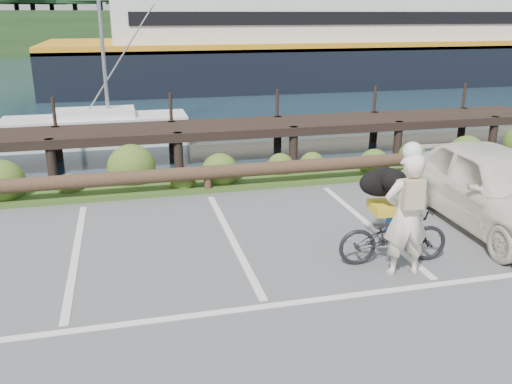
# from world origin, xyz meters

# --- Properties ---
(ground) EXTENTS (72.00, 72.00, 0.00)m
(ground) POSITION_xyz_m (0.00, 0.00, 0.00)
(ground) COLOR #525254
(harbor_backdrop) EXTENTS (170.00, 160.00, 30.00)m
(harbor_backdrop) POSITION_xyz_m (0.39, 78.52, -0.00)
(harbor_backdrop) COLOR #172938
(harbor_backdrop) RESTS_ON ground
(vegetation_strip) EXTENTS (34.00, 1.60, 0.10)m
(vegetation_strip) POSITION_xyz_m (0.00, 5.30, 0.05)
(vegetation_strip) COLOR #3D5B21
(vegetation_strip) RESTS_ON ground
(log_rail) EXTENTS (32.00, 0.30, 0.60)m
(log_rail) POSITION_xyz_m (0.00, 4.60, 0.00)
(log_rail) COLOR #443021
(log_rail) RESTS_ON ground
(bicycle) EXTENTS (1.78, 0.77, 0.91)m
(bicycle) POSITION_xyz_m (2.26, 0.45, 0.46)
(bicycle) COLOR black
(bicycle) RESTS_ON ground
(cyclist) EXTENTS (0.73, 0.51, 1.88)m
(cyclist) POSITION_xyz_m (2.22, 0.05, 0.94)
(cyclist) COLOR #F4E7CF
(cyclist) RESTS_ON ground
(dog) EXTENTS (0.48, 0.86, 0.48)m
(dog) POSITION_xyz_m (2.31, 1.01, 1.15)
(dog) COLOR black
(dog) RESTS_ON bicycle
(parked_car) EXTENTS (1.92, 4.46, 1.50)m
(parked_car) POSITION_xyz_m (4.75, 1.42, 0.75)
(parked_car) COLOR white
(parked_car) RESTS_ON ground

